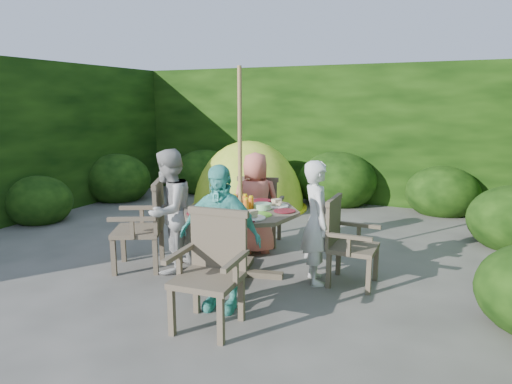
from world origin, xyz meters
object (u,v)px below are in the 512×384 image
at_px(garden_chair_front, 211,268).
at_px(child_back, 256,203).
at_px(dome_tent, 248,208).
at_px(child_right, 317,222).
at_px(patio_table, 241,220).
at_px(garden_chair_left, 145,224).
at_px(garden_chair_back, 260,210).
at_px(child_left, 169,211).
at_px(child_front, 220,238).
at_px(garden_chair_right, 346,240).
at_px(parasol_pole, 240,175).

distance_m(garden_chair_front, child_back, 1.90).
bearing_deg(dome_tent, child_right, -41.38).
xyz_separation_m(patio_table, garden_chair_front, (0.25, -1.07, -0.12)).
height_order(garden_chair_left, garden_chair_back, garden_chair_left).
bearing_deg(garden_chair_front, garden_chair_back, 98.79).
bearing_deg(child_left, garden_chair_back, 152.65).
xyz_separation_m(child_front, dome_tent, (-1.48, 3.74, -0.66)).
height_order(garden_chair_back, child_front, child_front).
height_order(garden_chair_right, garden_chair_front, garden_chair_front).
distance_m(garden_chair_right, garden_chair_back, 1.55).
relative_size(patio_table, garden_chair_left, 1.57).
distance_m(garden_chair_left, child_back, 1.35).
relative_size(garden_chair_right, child_left, 0.64).
bearing_deg(garden_chair_right, child_left, 103.25).
bearing_deg(parasol_pole, child_back, 102.82).
distance_m(child_back, dome_tent, 2.53).
relative_size(parasol_pole, child_left, 1.63).
bearing_deg(garden_chair_back, child_front, 91.16).
distance_m(patio_table, garden_chair_front, 1.11).
bearing_deg(garden_chair_front, dome_tent, 106.83).
relative_size(patio_table, parasol_pole, 0.69).
relative_size(garden_chair_right, child_back, 0.69).
relative_size(child_back, child_front, 0.95).
bearing_deg(child_right, patio_table, 73.15).
bearing_deg(garden_chair_left, parasol_pole, 74.49).
xyz_separation_m(garden_chair_front, dome_tent, (-1.56, 4.02, -0.49)).
xyz_separation_m(garden_chair_right, child_left, (-1.85, -0.44, 0.22)).
height_order(garden_chair_front, dome_tent, dome_tent).
height_order(garden_chair_front, child_right, child_right).
xyz_separation_m(child_right, child_front, (-0.60, -0.96, 0.02)).
distance_m(garden_chair_back, child_left, 1.38).
xyz_separation_m(garden_chair_back, child_back, (0.07, -0.29, 0.15)).
xyz_separation_m(patio_table, garden_chair_right, (1.07, 0.26, -0.16)).
bearing_deg(child_right, child_back, 28.22).
bearing_deg(garden_chair_front, child_left, 134.91).
bearing_deg(child_right, parasol_pole, 73.22).
bearing_deg(child_right, dome_tent, 7.31).
xyz_separation_m(garden_chair_left, child_left, (0.29, 0.05, 0.16)).
bearing_deg(garden_chair_right, child_back, 67.43).
bearing_deg(garden_chair_back, child_back, 91.40).
bearing_deg(dome_tent, garden_chair_back, -48.89).
xyz_separation_m(patio_table, dome_tent, (-1.31, 2.95, -0.62)).
bearing_deg(garden_chair_left, dome_tent, 156.94).
xyz_separation_m(garden_chair_back, child_left, (-0.53, -1.25, 0.20)).
height_order(child_left, child_front, child_left).
height_order(garden_chair_right, dome_tent, dome_tent).
relative_size(garden_chair_left, dome_tent, 0.41).
height_order(patio_table, parasol_pole, parasol_pole).
relative_size(garden_chair_left, garden_chair_front, 1.04).
bearing_deg(garden_chair_left, child_back, 110.96).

